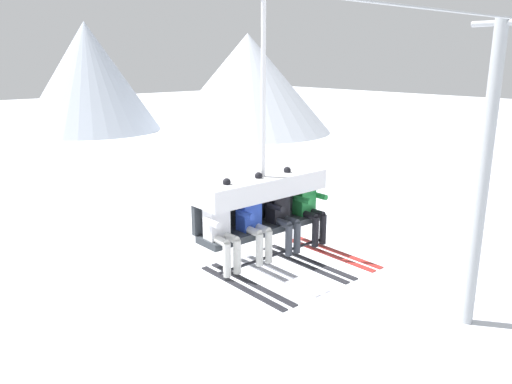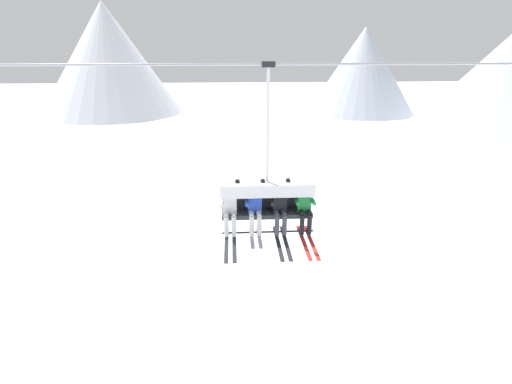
% 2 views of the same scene
% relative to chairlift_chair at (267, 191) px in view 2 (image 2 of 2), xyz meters
% --- Properties ---
extents(ground_plane, '(200.00, 200.00, 0.00)m').
position_rel_chairlift_chair_xyz_m(ground_plane, '(-0.23, 0.73, -5.80)').
color(ground_plane, silver).
extents(mountain_peak_west, '(19.37, 19.37, 14.76)m').
position_rel_chairlift_chair_xyz_m(mountain_peak_west, '(-17.66, 50.03, 1.58)').
color(mountain_peak_west, white).
rests_on(mountain_peak_west, ground_plane).
extents(mountain_peak_central, '(15.03, 15.03, 11.63)m').
position_rel_chairlift_chair_xyz_m(mountain_peak_central, '(17.68, 48.68, 0.01)').
color(mountain_peak_central, silver).
rests_on(mountain_peak_central, ground_plane).
extents(mountain_peak_east, '(18.04, 18.04, 10.37)m').
position_rel_chairlift_chair_xyz_m(mountain_peak_east, '(30.36, 36.72, -0.62)').
color(mountain_peak_east, silver).
rests_on(mountain_peak_east, ground_plane).
extents(lift_cable, '(19.65, 0.05, 0.05)m').
position_rel_chairlift_chair_xyz_m(lift_cable, '(0.18, -0.07, 2.85)').
color(lift_cable, '#9EA3A8').
extents(chairlift_chair, '(2.18, 0.74, 3.80)m').
position_rel_chairlift_chair_xyz_m(chairlift_chair, '(0.00, 0.00, 0.00)').
color(chairlift_chair, '#33383D').
extents(skier_white, '(0.48, 1.70, 1.34)m').
position_rel_chairlift_chair_xyz_m(skier_white, '(-0.87, -0.21, -0.31)').
color(skier_white, silver).
extents(skier_blue, '(0.48, 1.70, 1.34)m').
position_rel_chairlift_chair_xyz_m(skier_blue, '(-0.29, -0.21, -0.31)').
color(skier_blue, '#2847B7').
extents(skier_black, '(0.48, 1.70, 1.34)m').
position_rel_chairlift_chair_xyz_m(skier_black, '(0.30, -0.21, -0.31)').
color(skier_black, black).
extents(skier_green, '(0.46, 1.70, 1.23)m').
position_rel_chairlift_chair_xyz_m(skier_green, '(0.88, -0.22, -0.33)').
color(skier_green, '#23843D').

